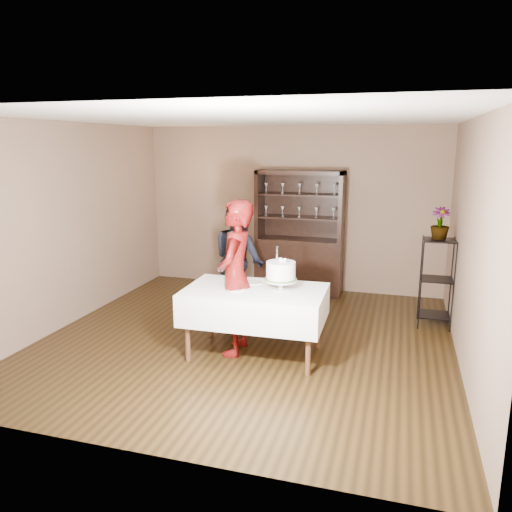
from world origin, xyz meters
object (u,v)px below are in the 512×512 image
at_px(china_hutch, 299,253).
at_px(cake, 281,272).
at_px(potted_plant, 440,223).
at_px(woman, 235,278).
at_px(plant_etagere, 437,279).
at_px(man, 239,260).
at_px(cake_table, 255,305).

distance_m(china_hutch, cake, 2.63).
height_order(cake, potted_plant, potted_plant).
relative_size(china_hutch, woman, 1.11).
bearing_deg(woman, cake, 90.94).
bearing_deg(plant_etagere, china_hutch, 153.17).
height_order(china_hutch, man, china_hutch).
distance_m(cake_table, woman, 0.38).
height_order(man, potted_plant, man).
bearing_deg(china_hutch, cake, -83.06).
height_order(plant_etagere, potted_plant, potted_plant).
xyz_separation_m(plant_etagere, potted_plant, (-0.01, 0.03, 0.75)).
distance_m(china_hutch, cake_table, 2.65).
bearing_deg(man, china_hutch, -68.60).
bearing_deg(plant_etagere, woman, -145.30).
relative_size(cake_table, potted_plant, 3.83).
bearing_deg(china_hutch, plant_etagere, -26.83).
xyz_separation_m(plant_etagere, man, (-2.63, -0.42, 0.18)).
bearing_deg(china_hutch, potted_plant, -26.34).
bearing_deg(china_hutch, cake_table, -89.33).
xyz_separation_m(china_hutch, man, (-0.55, -1.47, 0.17)).
bearing_deg(woman, cake_table, 82.49).
bearing_deg(potted_plant, man, -170.36).
bearing_deg(potted_plant, china_hutch, 153.66).
bearing_deg(man, cake, 169.74).
relative_size(cake_table, cake, 3.17).
bearing_deg(cake_table, cake, 11.97).
distance_m(cake, potted_plant, 2.39).
distance_m(plant_etagere, cake, 2.37).
bearing_deg(woman, man, -167.66).
bearing_deg(man, cake_table, 158.28).
height_order(cake_table, woman, woman).
bearing_deg(cake_table, plant_etagere, 37.99).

